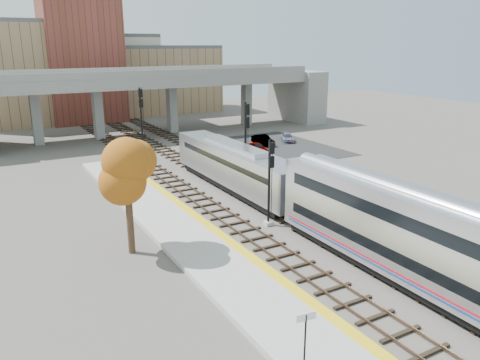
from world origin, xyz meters
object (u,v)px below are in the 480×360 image
locomotive (235,166)px  car_b (263,140)px  signal_mast_far (141,119)px  coach (453,254)px  signal_mast_near (270,186)px  signal_mast_mid (246,142)px  tree (127,173)px  car_a (257,148)px  car_c (287,138)px

locomotive → car_b: size_ratio=4.76×
car_b → signal_mast_far: bearing=162.4°
locomotive → signal_mast_far: (-2.10, 20.13, 1.72)m
coach → signal_mast_near: bearing=98.7°
coach → signal_mast_mid: bearing=85.3°
signal_mast_near → signal_mast_mid: size_ratio=0.83×
signal_mast_far → car_b: bearing=-18.3°
coach → tree: tree is taller
signal_mast_far → car_a: bearing=-35.1°
locomotive → car_c: bearing=42.8°
coach → car_c: bearing=66.3°
signal_mast_mid → tree: size_ratio=1.08×
car_a → car_b: car_b is taller
signal_mast_far → car_c: 19.73m
signal_mast_near → signal_mast_mid: bearing=68.6°
car_b → tree: bearing=-135.7°
car_b → car_c: 4.17m
tree → signal_mast_far: bearing=70.4°
signal_mast_far → car_c: signal_mast_far is taller
coach → signal_mast_near: size_ratio=3.88×
coach → car_a: 35.85m
locomotive → signal_mast_near: signal_mast_near is taller
signal_mast_mid → locomotive: bearing=-143.1°
signal_mast_near → car_b: signal_mast_near is taller
tree → coach: bearing=-48.9°
car_b → car_c: size_ratio=1.07×
tree → car_b: tree is taller
car_a → car_b: (2.95, 3.39, 0.05)m
signal_mast_mid → car_b: 17.68m
signal_mast_mid → signal_mast_far: bearing=102.4°
tree → car_a: 30.34m
signal_mast_near → car_b: bearing=58.7°
signal_mast_far → car_b: signal_mast_far is taller
tree → car_c: tree is taller
signal_mast_near → signal_mast_far: bearing=90.0°
locomotive → tree: tree is taller
coach → signal_mast_mid: size_ratio=3.23×
locomotive → signal_mast_near: 9.23m
signal_mast_mid → tree: (-14.31, -10.02, 1.36)m
signal_mast_far → car_c: (18.89, -4.56, -3.42)m
tree → car_c: bearing=39.6°
signal_mast_near → car_b: size_ratio=1.61×
coach → car_b: 39.95m
coach → car_a: size_ratio=6.93×
signal_mast_far → car_a: (11.78, -8.28, -3.35)m
locomotive → car_c: size_ratio=5.11×
locomotive → car_a: (9.68, 11.85, -1.62)m
locomotive → coach: (-0.00, -22.61, 0.52)m
car_b → car_a: bearing=-130.3°
car_c → signal_mast_far: bearing=-165.8°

